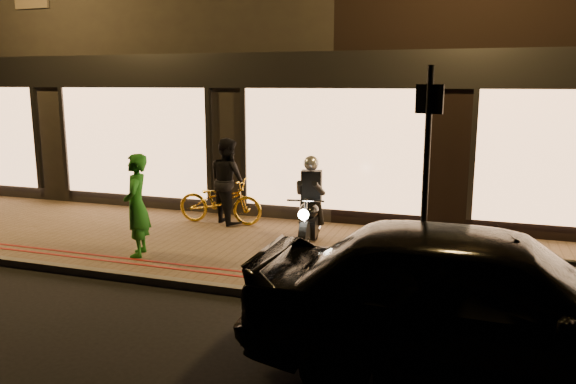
% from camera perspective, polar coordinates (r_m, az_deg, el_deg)
% --- Properties ---
extents(ground, '(90.00, 90.00, 0.00)m').
position_cam_1_polar(ground, '(7.82, -2.99, -10.83)').
color(ground, black).
rests_on(ground, ground).
extents(sidewalk, '(50.00, 4.00, 0.12)m').
position_cam_1_polar(sidewalk, '(9.58, 1.42, -6.26)').
color(sidewalk, brown).
rests_on(sidewalk, ground).
extents(kerb_stone, '(50.00, 0.14, 0.12)m').
position_cam_1_polar(kerb_stone, '(7.84, -2.86, -10.29)').
color(kerb_stone, '#59544C').
rests_on(kerb_stone, ground).
extents(red_kerb_lines, '(50.00, 0.26, 0.01)m').
position_cam_1_polar(red_kerb_lines, '(8.26, -1.59, -8.69)').
color(red_kerb_lines, maroon).
rests_on(red_kerb_lines, sidewalk).
extents(building_row, '(48.00, 10.11, 8.50)m').
position_cam_1_polar(building_row, '(16.01, 9.18, 15.73)').
color(building_row, black).
rests_on(building_row, ground).
extents(motorcycle, '(0.66, 1.94, 1.59)m').
position_cam_1_polar(motorcycle, '(9.49, 2.25, -2.21)').
color(motorcycle, black).
rests_on(motorcycle, sidewalk).
extents(sign_post, '(0.34, 0.14, 3.00)m').
position_cam_1_polar(sign_post, '(7.10, 13.83, 1.69)').
color(sign_post, black).
rests_on(sign_post, sidewalk).
extents(bicycle_gold, '(1.78, 0.70, 0.92)m').
position_cam_1_polar(bicycle_gold, '(11.31, -6.90, -0.91)').
color(bicycle_gold, gold).
rests_on(bicycle_gold, sidewalk).
extents(person_green, '(0.61, 0.72, 1.68)m').
position_cam_1_polar(person_green, '(9.41, -15.13, -1.31)').
color(person_green, '#1B681C').
rests_on(person_green, sidewalk).
extents(person_dark, '(1.06, 1.03, 1.72)m').
position_cam_1_polar(person_dark, '(11.28, -6.11, 1.15)').
color(person_dark, black).
rests_on(person_dark, sidewalk).
extents(parked_car, '(4.74, 1.94, 1.61)m').
position_cam_1_polar(parked_car, '(5.88, 19.30, -10.63)').
color(parked_car, black).
rests_on(parked_car, ground).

